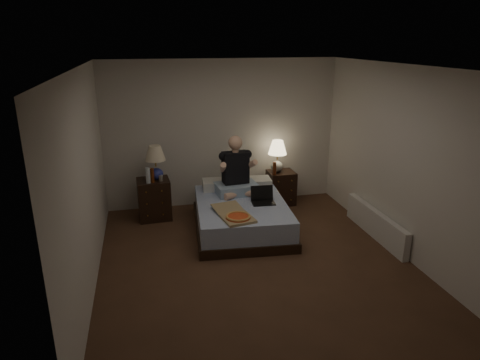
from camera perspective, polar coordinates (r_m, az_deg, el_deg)
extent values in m
cube|color=brown|center=(5.75, 2.04, -10.86)|extent=(4.00, 4.50, 0.00)
cube|color=white|center=(5.03, 2.38, 14.87)|extent=(4.00, 4.50, 0.00)
cube|color=silver|center=(7.38, -2.36, 6.18)|extent=(4.00, 0.00, 2.50)
cube|color=silver|center=(3.30, 12.55, -10.27)|extent=(4.00, 0.00, 2.50)
cube|color=silver|center=(5.13, -19.92, -0.42)|extent=(0.00, 4.50, 2.50)
cube|color=silver|center=(6.07, 20.77, 2.31)|extent=(0.00, 4.50, 2.50)
cube|color=#5976B3|center=(6.56, 0.19, -4.82)|extent=(1.47, 1.88, 0.44)
cube|color=black|center=(7.07, -11.37, -2.51)|extent=(0.53, 0.48, 0.66)
cube|color=black|center=(7.60, 5.48, -1.02)|extent=(0.46, 0.42, 0.59)
cylinder|color=silver|center=(6.79, -12.17, 0.59)|extent=(0.07, 0.07, 0.25)
cylinder|color=beige|center=(6.87, -10.53, 0.26)|extent=(0.07, 0.07, 0.10)
cylinder|color=#58250C|center=(6.81, -11.61, 0.62)|extent=(0.06, 0.06, 0.23)
cylinder|color=#58210C|center=(7.29, 4.61, 1.56)|extent=(0.06, 0.06, 0.23)
cube|color=silver|center=(6.65, 17.63, -5.62)|extent=(0.10, 1.60, 0.40)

